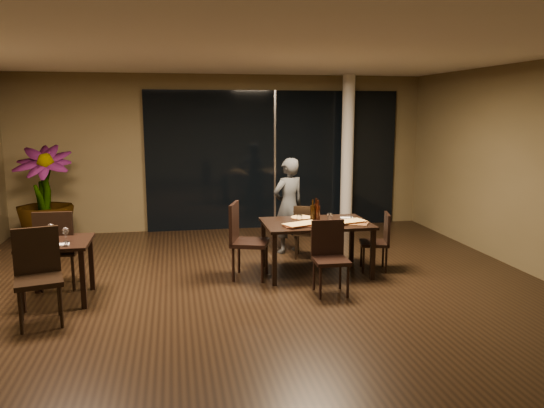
% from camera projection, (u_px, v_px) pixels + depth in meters
% --- Properties ---
extents(ground, '(8.00, 8.00, 0.00)m').
position_uv_depth(ground, '(256.00, 296.00, 6.70)').
color(ground, black).
rests_on(ground, ground).
extents(wall_back, '(8.00, 0.10, 3.00)m').
position_uv_depth(wall_back, '(223.00, 153.00, 10.36)').
color(wall_back, brown).
rests_on(wall_back, ground).
extents(wall_front, '(8.00, 0.10, 3.00)m').
position_uv_depth(wall_front, '(385.00, 284.00, 2.52)').
color(wall_front, brown).
rests_on(wall_front, ground).
extents(ceiling, '(8.00, 8.00, 0.04)m').
position_uv_depth(ceiling, '(254.00, 49.00, 6.17)').
color(ceiling, silver).
rests_on(ceiling, wall_back).
extents(window_panel, '(5.00, 0.06, 2.70)m').
position_uv_depth(window_panel, '(274.00, 160.00, 10.48)').
color(window_panel, black).
rests_on(window_panel, ground).
extents(column, '(0.24, 0.24, 3.00)m').
position_uv_depth(column, '(347.00, 153.00, 10.40)').
color(column, silver).
rests_on(column, ground).
extents(main_table, '(1.50, 1.00, 0.75)m').
position_uv_depth(main_table, '(316.00, 227.00, 7.54)').
color(main_table, black).
rests_on(main_table, ground).
extents(side_table, '(0.80, 0.80, 0.75)m').
position_uv_depth(side_table, '(57.00, 251.00, 6.45)').
color(side_table, black).
rests_on(side_table, ground).
extents(chair_main_far, '(0.51, 0.51, 0.86)m').
position_uv_depth(chair_main_far, '(307.00, 229.00, 8.32)').
color(chair_main_far, black).
rests_on(chair_main_far, ground).
extents(chair_main_near, '(0.45, 0.45, 0.93)m').
position_uv_depth(chair_main_near, '(329.00, 253.00, 6.77)').
color(chair_main_near, black).
rests_on(chair_main_near, ground).
extents(chair_main_left, '(0.62, 0.62, 1.06)m').
position_uv_depth(chair_main_left, '(243.00, 236.00, 7.35)').
color(chair_main_left, black).
rests_on(chair_main_left, ground).
extents(chair_main_right, '(0.48, 0.48, 0.85)m').
position_uv_depth(chair_main_right, '(379.00, 238.00, 7.72)').
color(chair_main_right, black).
rests_on(chair_main_right, ground).
extents(chair_side_far, '(0.52, 0.52, 1.05)m').
position_uv_depth(chair_side_far, '(57.00, 245.00, 6.87)').
color(chair_side_far, black).
rests_on(chair_side_far, ground).
extents(chair_side_near, '(0.59, 0.59, 1.04)m').
position_uv_depth(chair_side_near, '(38.00, 271.00, 5.80)').
color(chair_side_near, black).
rests_on(chair_side_near, ground).
extents(diner, '(0.63, 0.54, 1.56)m').
position_uv_depth(diner, '(288.00, 206.00, 8.64)').
color(diner, '#313436').
rests_on(diner, ground).
extents(potted_plant, '(0.95, 0.95, 1.73)m').
position_uv_depth(potted_plant, '(44.00, 197.00, 9.06)').
color(potted_plant, '#1A4617').
rests_on(potted_plant, ground).
extents(pizza_board_left, '(0.53, 0.29, 0.01)m').
position_uv_depth(pizza_board_left, '(302.00, 225.00, 7.28)').
color(pizza_board_left, '#482617').
rests_on(pizza_board_left, main_table).
extents(pizza_board_right, '(0.63, 0.51, 0.01)m').
position_uv_depth(pizza_board_right, '(347.00, 223.00, 7.43)').
color(pizza_board_right, '#4E2F19').
rests_on(pizza_board_right, main_table).
extents(oblong_pizza_left, '(0.55, 0.41, 0.02)m').
position_uv_depth(oblong_pizza_left, '(302.00, 224.00, 7.27)').
color(oblong_pizza_left, maroon).
rests_on(oblong_pizza_left, pizza_board_left).
extents(oblong_pizza_right, '(0.53, 0.35, 0.02)m').
position_uv_depth(oblong_pizza_right, '(347.00, 222.00, 7.43)').
color(oblong_pizza_right, maroon).
rests_on(oblong_pizza_right, pizza_board_right).
extents(round_pizza, '(0.30, 0.30, 0.01)m').
position_uv_depth(round_pizza, '(301.00, 218.00, 7.80)').
color(round_pizza, red).
rests_on(round_pizza, main_table).
extents(bottle_a, '(0.07, 0.07, 0.31)m').
position_uv_depth(bottle_a, '(313.00, 210.00, 7.56)').
color(bottle_a, black).
rests_on(bottle_a, main_table).
extents(bottle_b, '(0.07, 0.07, 0.31)m').
position_uv_depth(bottle_b, '(318.00, 211.00, 7.56)').
color(bottle_b, black).
rests_on(bottle_b, main_table).
extents(bottle_c, '(0.07, 0.07, 0.32)m').
position_uv_depth(bottle_c, '(316.00, 209.00, 7.61)').
color(bottle_c, black).
rests_on(bottle_c, main_table).
extents(tumbler_left, '(0.08, 0.08, 0.10)m').
position_uv_depth(tumbler_left, '(299.00, 218.00, 7.55)').
color(tumbler_left, white).
rests_on(tumbler_left, main_table).
extents(tumbler_right, '(0.08, 0.08, 0.09)m').
position_uv_depth(tumbler_right, '(330.00, 216.00, 7.69)').
color(tumbler_right, white).
rests_on(tumbler_right, main_table).
extents(napkin_near, '(0.19, 0.12, 0.01)m').
position_uv_depth(napkin_near, '(356.00, 221.00, 7.54)').
color(napkin_near, white).
rests_on(napkin_near, main_table).
extents(napkin_far, '(0.20, 0.13, 0.01)m').
position_uv_depth(napkin_far, '(347.00, 218.00, 7.78)').
color(napkin_far, white).
rests_on(napkin_far, main_table).
extents(wine_glass_a, '(0.08, 0.08, 0.18)m').
position_uv_depth(wine_glass_a, '(51.00, 232.00, 6.52)').
color(wine_glass_a, white).
rests_on(wine_glass_a, side_table).
extents(wine_glass_b, '(0.07, 0.07, 0.17)m').
position_uv_depth(wine_glass_b, '(66.00, 235.00, 6.38)').
color(wine_glass_b, white).
rests_on(wine_glass_b, side_table).
extents(side_napkin, '(0.18, 0.12, 0.01)m').
position_uv_depth(side_napkin, '(61.00, 245.00, 6.23)').
color(side_napkin, white).
rests_on(side_napkin, side_table).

